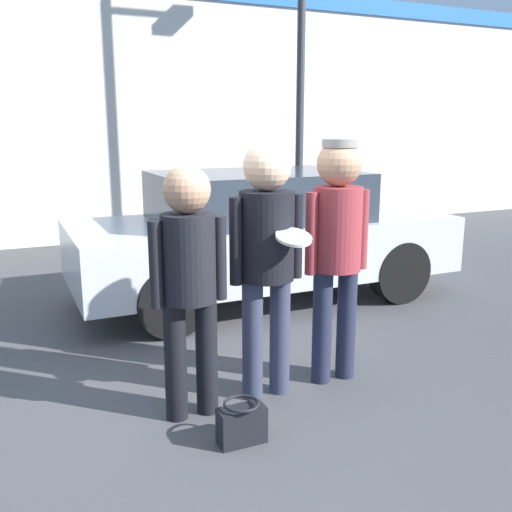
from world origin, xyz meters
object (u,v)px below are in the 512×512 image
at_px(person_right, 337,237).
at_px(parked_car_near, 262,235).
at_px(street_lamp, 315,1).
at_px(handbag, 242,423).
at_px(person_middle_with_frisbee, 267,246).
at_px(person_left, 189,271).

distance_m(person_right, parked_car_near, 2.28).
distance_m(person_right, street_lamp, 5.36).
xyz_separation_m(person_right, parked_car_near, (0.41, 2.21, -0.40)).
height_order(parked_car_near, handbag, parked_car_near).
relative_size(person_middle_with_frisbee, street_lamp, 0.30).
height_order(person_middle_with_frisbee, person_right, person_right).
height_order(person_middle_with_frisbee, street_lamp, street_lamp).
distance_m(person_left, parked_car_near, 2.81).
bearing_deg(handbag, street_lamp, 56.10).
relative_size(person_middle_with_frisbee, parked_car_near, 0.43).
height_order(parked_car_near, street_lamp, street_lamp).
distance_m(person_left, handbag, 1.02).
distance_m(person_left, street_lamp, 6.06).
height_order(person_left, parked_car_near, person_left).
distance_m(person_middle_with_frisbee, handbag, 1.21).
height_order(person_right, handbag, person_right).
xyz_separation_m(person_middle_with_frisbee, person_right, (0.59, 0.03, 0.01)).
bearing_deg(person_middle_with_frisbee, person_left, -173.50).
bearing_deg(person_left, street_lamp, 51.82).
xyz_separation_m(person_middle_with_frisbee, parked_car_near, (1.00, 2.23, -0.38)).
bearing_deg(person_left, parked_car_near, 55.27).
xyz_separation_m(person_left, street_lamp, (3.35, 4.26, 2.70)).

